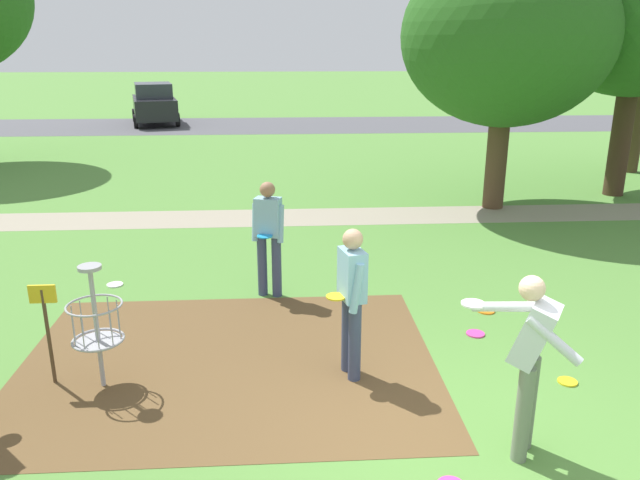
{
  "coord_description": "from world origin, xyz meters",
  "views": [
    {
      "loc": [
        -1.67,
        -4.64,
        3.56
      ],
      "look_at": [
        -1.17,
        3.35,
        1.0
      ],
      "focal_mm": 34.61,
      "sensor_mm": 36.0,
      "label": 1
    }
  ],
  "objects_px": {
    "disc_golf_basket": "(91,322)",
    "tree_mid_left": "(507,36)",
    "frisbee_by_tee": "(486,311)",
    "player_foreground_watching": "(530,355)",
    "frisbee_mid_grass": "(115,285)",
    "tree_mid_center": "(640,5)",
    "parked_car_leftmost": "(154,104)",
    "frisbee_near_basket": "(475,334)",
    "player_waiting_left": "(352,295)",
    "player_throwing": "(268,233)",
    "frisbee_far_left": "(567,382)"
  },
  "relations": [
    {
      "from": "frisbee_by_tee",
      "to": "player_foreground_watching",
      "type": "bearing_deg",
      "value": -102.69
    },
    {
      "from": "frisbee_far_left",
      "to": "parked_car_leftmost",
      "type": "relative_size",
      "value": 0.05
    },
    {
      "from": "player_waiting_left",
      "to": "tree_mid_left",
      "type": "bearing_deg",
      "value": 60.65
    },
    {
      "from": "player_foreground_watching",
      "to": "frisbee_far_left",
      "type": "distance_m",
      "value": 1.8
    },
    {
      "from": "disc_golf_basket",
      "to": "frisbee_far_left",
      "type": "distance_m",
      "value": 5.2
    },
    {
      "from": "frisbee_mid_grass",
      "to": "parked_car_leftmost",
      "type": "distance_m",
      "value": 20.49
    },
    {
      "from": "player_foreground_watching",
      "to": "parked_car_leftmost",
      "type": "height_order",
      "value": "parked_car_leftmost"
    },
    {
      "from": "player_throwing",
      "to": "tree_mid_center",
      "type": "height_order",
      "value": "tree_mid_center"
    },
    {
      "from": "frisbee_mid_grass",
      "to": "tree_mid_left",
      "type": "relative_size",
      "value": 0.04
    },
    {
      "from": "frisbee_by_tee",
      "to": "tree_mid_center",
      "type": "bearing_deg",
      "value": 51.19
    },
    {
      "from": "player_waiting_left",
      "to": "frisbee_near_basket",
      "type": "bearing_deg",
      "value": 27.53
    },
    {
      "from": "player_foreground_watching",
      "to": "frisbee_mid_grass",
      "type": "distance_m",
      "value": 6.51
    },
    {
      "from": "disc_golf_basket",
      "to": "tree_mid_left",
      "type": "bearing_deg",
      "value": 46.75
    },
    {
      "from": "frisbee_mid_grass",
      "to": "parked_car_leftmost",
      "type": "relative_size",
      "value": 0.05
    },
    {
      "from": "player_throwing",
      "to": "frisbee_mid_grass",
      "type": "height_order",
      "value": "player_throwing"
    },
    {
      "from": "frisbee_mid_grass",
      "to": "disc_golf_basket",
      "type": "bearing_deg",
      "value": -79.27
    },
    {
      "from": "disc_golf_basket",
      "to": "player_waiting_left",
      "type": "bearing_deg",
      "value": 1.13
    },
    {
      "from": "player_waiting_left",
      "to": "frisbee_by_tee",
      "type": "xyz_separation_m",
      "value": [
        2.07,
        1.58,
        -0.96
      ]
    },
    {
      "from": "frisbee_far_left",
      "to": "frisbee_near_basket",
      "type": "bearing_deg",
      "value": 118.32
    },
    {
      "from": "tree_mid_center",
      "to": "frisbee_mid_grass",
      "type": "bearing_deg",
      "value": -153.64
    },
    {
      "from": "disc_golf_basket",
      "to": "player_waiting_left",
      "type": "xyz_separation_m",
      "value": [
        2.77,
        0.05,
        0.21
      ]
    },
    {
      "from": "disc_golf_basket",
      "to": "frisbee_by_tee",
      "type": "height_order",
      "value": "disc_golf_basket"
    },
    {
      "from": "player_waiting_left",
      "to": "frisbee_mid_grass",
      "type": "distance_m",
      "value": 4.52
    },
    {
      "from": "frisbee_by_tee",
      "to": "tree_mid_center",
      "type": "height_order",
      "value": "tree_mid_center"
    },
    {
      "from": "tree_mid_center",
      "to": "frisbee_near_basket",
      "type": "bearing_deg",
      "value": -127.89
    },
    {
      "from": "disc_golf_basket",
      "to": "tree_mid_left",
      "type": "distance_m",
      "value": 10.38
    },
    {
      "from": "parked_car_leftmost",
      "to": "player_throwing",
      "type": "bearing_deg",
      "value": -74.96
    },
    {
      "from": "player_waiting_left",
      "to": "frisbee_near_basket",
      "type": "distance_m",
      "value": 2.16
    },
    {
      "from": "parked_car_leftmost",
      "to": "frisbee_mid_grass",
      "type": "bearing_deg",
      "value": -81.05
    },
    {
      "from": "player_waiting_left",
      "to": "tree_mid_center",
      "type": "distance_m",
      "value": 11.59
    },
    {
      "from": "frisbee_mid_grass",
      "to": "tree_mid_center",
      "type": "distance_m",
      "value": 12.77
    },
    {
      "from": "frisbee_far_left",
      "to": "tree_mid_left",
      "type": "bearing_deg",
      "value": 77.43
    },
    {
      "from": "player_throwing",
      "to": "parked_car_leftmost",
      "type": "relative_size",
      "value": 0.38
    },
    {
      "from": "frisbee_near_basket",
      "to": "disc_golf_basket",
      "type": "bearing_deg",
      "value": -168.08
    },
    {
      "from": "player_foreground_watching",
      "to": "frisbee_near_basket",
      "type": "xyz_separation_m",
      "value": [
        0.32,
        2.36,
        -0.98
      ]
    },
    {
      "from": "player_foreground_watching",
      "to": "tree_mid_center",
      "type": "distance_m",
      "value": 11.91
    },
    {
      "from": "player_throwing",
      "to": "frisbee_by_tee",
      "type": "xyz_separation_m",
      "value": [
        3.01,
        -0.77,
        -0.96
      ]
    },
    {
      "from": "tree_mid_center",
      "to": "disc_golf_basket",
      "type": "bearing_deg",
      "value": -140.9
    },
    {
      "from": "disc_golf_basket",
      "to": "frisbee_near_basket",
      "type": "distance_m",
      "value": 4.64
    },
    {
      "from": "player_foreground_watching",
      "to": "frisbee_by_tee",
      "type": "height_order",
      "value": "player_foreground_watching"
    },
    {
      "from": "frisbee_by_tee",
      "to": "tree_mid_left",
      "type": "distance_m",
      "value": 7.0
    },
    {
      "from": "player_foreground_watching",
      "to": "tree_mid_center",
      "type": "relative_size",
      "value": 0.27
    },
    {
      "from": "player_throwing",
      "to": "frisbee_far_left",
      "type": "relative_size",
      "value": 8.02
    },
    {
      "from": "frisbee_far_left",
      "to": "parked_car_leftmost",
      "type": "distance_m",
      "value": 25.09
    },
    {
      "from": "disc_golf_basket",
      "to": "frisbee_mid_grass",
      "type": "height_order",
      "value": "disc_golf_basket"
    },
    {
      "from": "frisbee_far_left",
      "to": "tree_mid_center",
      "type": "distance_m",
      "value": 10.85
    },
    {
      "from": "player_foreground_watching",
      "to": "frisbee_mid_grass",
      "type": "height_order",
      "value": "player_foreground_watching"
    },
    {
      "from": "player_waiting_left",
      "to": "tree_mid_left",
      "type": "relative_size",
      "value": 0.31
    },
    {
      "from": "tree_mid_center",
      "to": "parked_car_leftmost",
      "type": "relative_size",
      "value": 1.43
    },
    {
      "from": "frisbee_by_tee",
      "to": "frisbee_near_basket",
      "type": "bearing_deg",
      "value": -117.69
    }
  ]
}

